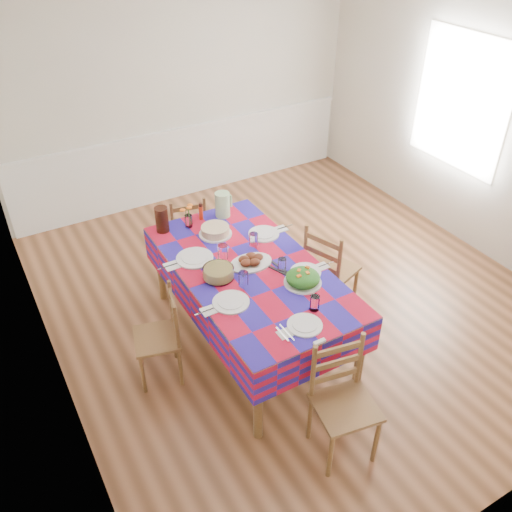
{
  "coord_description": "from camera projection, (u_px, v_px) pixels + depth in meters",
  "views": [
    {
      "loc": [
        -2.41,
        -3.45,
        3.45
      ],
      "look_at": [
        -0.53,
        -0.19,
        0.79
      ],
      "focal_mm": 38.0,
      "sensor_mm": 36.0,
      "label": 1
    }
  ],
  "objects": [
    {
      "name": "tea_pitcher",
      "position": [
        162.0,
        219.0,
        4.86
      ],
      "size": [
        0.12,
        0.12,
        0.24
      ],
      "primitive_type": "cylinder",
      "color": "black",
      "rests_on": "dining_table"
    },
    {
      "name": "chair_near",
      "position": [
        343.0,
        402.0,
        3.75
      ],
      "size": [
        0.48,
        0.46,
        0.93
      ],
      "rotation": [
        0.0,
        0.0,
        -0.17
      ],
      "color": "brown",
      "rests_on": "room"
    },
    {
      "name": "setting_left_far",
      "position": [
        204.0,
        256.0,
        4.54
      ],
      "size": [
        0.58,
        0.34,
        0.15
      ],
      "rotation": [
        0.0,
        0.0,
        1.57
      ],
      "color": "white",
      "rests_on": "dining_table"
    },
    {
      "name": "flower_vase",
      "position": [
        188.0,
        218.0,
        4.94
      ],
      "size": [
        0.14,
        0.12,
        0.23
      ],
      "color": "white",
      "rests_on": "dining_table"
    },
    {
      "name": "chair_left",
      "position": [
        161.0,
        337.0,
        4.34
      ],
      "size": [
        0.44,
        0.45,
        0.84
      ],
      "rotation": [
        0.0,
        0.0,
        -1.83
      ],
      "color": "brown",
      "rests_on": "room"
    },
    {
      "name": "meat_platter",
      "position": [
        251.0,
        261.0,
        4.49
      ],
      "size": [
        0.37,
        0.27,
        0.07
      ],
      "color": "white",
      "rests_on": "dining_table"
    },
    {
      "name": "window_right",
      "position": [
        461.0,
        102.0,
        5.67
      ],
      "size": [
        0.0,
        1.4,
        1.4
      ],
      "primitive_type": "plane",
      "rotation": [
        0.0,
        -1.57,
        0.0
      ],
      "color": "white",
      "rests_on": "room"
    },
    {
      "name": "chair_far",
      "position": [
        188.0,
        232.0,
        5.59
      ],
      "size": [
        0.45,
        0.43,
        0.87
      ],
      "rotation": [
        0.0,
        0.0,
        2.94
      ],
      "color": "brown",
      "rests_on": "room"
    },
    {
      "name": "setting_right_near",
      "position": [
        298.0,
        269.0,
        4.4
      ],
      "size": [
        0.48,
        0.27,
        0.12
      ],
      "rotation": [
        0.0,
        0.0,
        -1.57
      ],
      "color": "white",
      "rests_on": "dining_table"
    },
    {
      "name": "serving_utensils",
      "position": [
        273.0,
        266.0,
        4.48
      ],
      "size": [
        0.15,
        0.34,
        0.01
      ],
      "color": "black",
      "rests_on": "dining_table"
    },
    {
      "name": "hot_sauce",
      "position": [
        201.0,
        211.0,
        5.05
      ],
      "size": [
        0.04,
        0.04,
        0.17
      ],
      "primitive_type": "cylinder",
      "color": "red",
      "rests_on": "dining_table"
    },
    {
      "name": "name_card",
      "position": [
        320.0,
        342.0,
        3.74
      ],
      "size": [
        0.09,
        0.03,
        0.02
      ],
      "primitive_type": "cube",
      "color": "white",
      "rests_on": "dining_table"
    },
    {
      "name": "setting_right_far",
      "position": [
        261.0,
        236.0,
        4.8
      ],
      "size": [
        0.53,
        0.3,
        0.14
      ],
      "rotation": [
        0.0,
        0.0,
        -1.57
      ],
      "color": "white",
      "rests_on": "dining_table"
    },
    {
      "name": "cake",
      "position": [
        215.0,
        231.0,
        4.85
      ],
      "size": [
        0.3,
        0.3,
        0.08
      ],
      "color": "white",
      "rests_on": "dining_table"
    },
    {
      "name": "salad_platter",
      "position": [
        303.0,
        278.0,
        4.27
      ],
      "size": [
        0.3,
        0.3,
        0.13
      ],
      "color": "white",
      "rests_on": "dining_table"
    },
    {
      "name": "pasta_bowl",
      "position": [
        218.0,
        273.0,
        4.33
      ],
      "size": [
        0.25,
        0.25,
        0.09
      ],
      "color": "white",
      "rests_on": "dining_table"
    },
    {
      "name": "wainscot",
      "position": [
        188.0,
        159.0,
        6.89
      ],
      "size": [
        4.41,
        0.06,
        0.92
      ],
      "color": "white",
      "rests_on": "room"
    },
    {
      "name": "green_pitcher",
      "position": [
        223.0,
        205.0,
        5.08
      ],
      "size": [
        0.14,
        0.14,
        0.24
      ],
      "primitive_type": "cylinder",
      "color": "#B3E29F",
      "rests_on": "dining_table"
    },
    {
      "name": "room",
      "position": [
        299.0,
        174.0,
        4.64
      ],
      "size": [
        4.58,
        5.08,
        2.78
      ],
      "color": "brown",
      "rests_on": "ground"
    },
    {
      "name": "dining_table",
      "position": [
        250.0,
        276.0,
        4.52
      ],
      "size": [
        1.1,
        2.05,
        0.8
      ],
      "color": "brown",
      "rests_on": "room"
    },
    {
      "name": "chair_right",
      "position": [
        328.0,
        271.0,
        4.98
      ],
      "size": [
        0.52,
        0.53,
        0.95
      ],
      "rotation": [
        0.0,
        0.0,
        1.92
      ],
      "color": "brown",
      "rests_on": "room"
    },
    {
      "name": "setting_left_near",
      "position": [
        235.0,
        294.0,
        4.14
      ],
      "size": [
        0.52,
        0.31,
        0.14
      ],
      "rotation": [
        0.0,
        0.0,
        1.57
      ],
      "color": "white",
      "rests_on": "dining_table"
    },
    {
      "name": "setting_near_head",
      "position": [
        308.0,
        317.0,
        3.93
      ],
      "size": [
        0.42,
        0.28,
        0.12
      ],
      "color": "white",
      "rests_on": "dining_table"
    }
  ]
}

